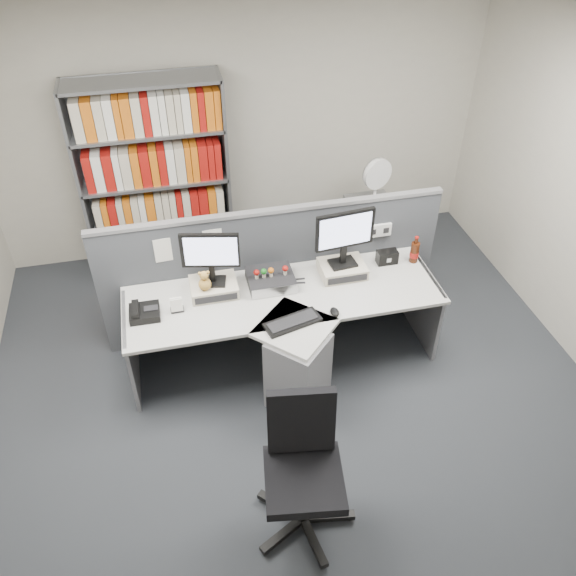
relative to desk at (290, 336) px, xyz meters
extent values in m
plane|color=#32353B|center=(0.00, -0.60, -0.46)|extent=(5.50, 5.50, 0.00)
cube|color=#BBB6A7|center=(0.00, 2.15, 0.89)|extent=(5.00, 0.04, 2.70)
cube|color=white|center=(0.00, -0.60, 2.24)|extent=(5.00, 5.50, 0.04)
cube|color=#44474D|center=(0.00, 0.65, 0.17)|extent=(3.00, 0.05, 1.25)
cube|color=gray|center=(0.00, 0.65, 0.80)|extent=(3.00, 0.07, 0.03)
cube|color=white|center=(0.95, 0.62, 0.49)|extent=(0.22, 0.04, 0.12)
cube|color=white|center=(-0.90, 0.63, 0.59)|extent=(0.16, 0.00, 0.22)
cube|color=white|center=(-0.50, 0.63, 0.59)|extent=(0.16, 0.00, 0.22)
cube|color=white|center=(0.70, 0.63, 0.59)|extent=(0.16, 0.00, 0.22)
cube|color=beige|center=(0.00, 0.22, 0.25)|extent=(2.60, 0.80, 0.03)
cube|color=beige|center=(0.00, -0.18, 0.25)|extent=(0.74, 0.74, 0.03)
cube|color=gray|center=(0.00, -0.30, -0.11)|extent=(0.57, 0.57, 0.69)
cube|color=gray|center=(-1.28, 0.22, -0.10)|extent=(0.03, 0.70, 0.72)
cube|color=gray|center=(1.28, 0.22, -0.10)|extent=(0.03, 0.70, 0.72)
cube|color=gray|center=(0.00, 0.58, -0.11)|extent=(2.50, 0.02, 0.45)
cube|color=beige|center=(-0.55, 0.38, 0.31)|extent=(0.38, 0.30, 0.10)
cube|color=black|center=(-0.55, 0.23, 0.31)|extent=(0.34, 0.01, 0.06)
cube|color=beige|center=(0.55, 0.38, 0.31)|extent=(0.38, 0.30, 0.10)
cube|color=black|center=(0.55, 0.23, 0.31)|extent=(0.34, 0.01, 0.06)
cube|color=black|center=(-0.55, 0.38, 0.37)|extent=(0.23, 0.19, 0.02)
cube|color=black|center=(-0.55, 0.38, 0.46)|extent=(0.05, 0.04, 0.17)
cube|color=black|center=(-0.55, 0.38, 0.68)|extent=(0.46, 0.13, 0.31)
cube|color=#CAD1FC|center=(-0.54, 0.37, 0.68)|extent=(0.41, 0.09, 0.26)
cube|color=black|center=(0.55, 0.38, 0.37)|extent=(0.24, 0.18, 0.02)
cube|color=black|center=(0.55, 0.38, 0.46)|extent=(0.05, 0.03, 0.18)
cube|color=black|center=(0.55, 0.38, 0.71)|extent=(0.50, 0.09, 0.33)
cube|color=#CAD1FC|center=(0.55, 0.37, 0.71)|extent=(0.45, 0.05, 0.28)
cube|color=black|center=(-0.07, 0.38, 0.31)|extent=(0.38, 0.34, 0.10)
cube|color=silver|center=(-0.07, 0.21, 0.31)|extent=(0.38, 0.01, 0.09)
cylinder|color=beige|center=(-0.19, 0.36, 0.38)|extent=(0.03, 0.03, 0.03)
sphere|color=#A5140F|center=(-0.19, 0.36, 0.42)|extent=(0.05, 0.05, 0.05)
cylinder|color=beige|center=(-0.13, 0.36, 0.38)|extent=(0.03, 0.03, 0.03)
sphere|color=#19721E|center=(-0.13, 0.36, 0.42)|extent=(0.05, 0.05, 0.05)
cylinder|color=beige|center=(-0.07, 0.36, 0.38)|extent=(0.03, 0.03, 0.03)
sphere|color=orange|center=(-0.07, 0.36, 0.42)|extent=(0.05, 0.05, 0.05)
cylinder|color=beige|center=(0.05, 0.36, 0.38)|extent=(0.03, 0.03, 0.03)
sphere|color=#A5140F|center=(0.05, 0.36, 0.42)|extent=(0.05, 0.05, 0.05)
cube|color=black|center=(-0.01, -0.14, 0.28)|extent=(0.47, 0.28, 0.02)
cube|color=black|center=(-0.01, -0.14, 0.29)|extent=(0.41, 0.22, 0.01)
ellipsoid|color=black|center=(0.34, -0.10, 0.28)|extent=(0.07, 0.11, 0.04)
cube|color=black|center=(-1.11, 0.21, 0.30)|extent=(0.24, 0.22, 0.06)
cube|color=black|center=(-1.18, 0.21, 0.35)|extent=(0.06, 0.19, 0.04)
cube|color=black|center=(-1.06, 0.21, 0.33)|extent=(0.11, 0.07, 0.01)
cube|color=black|center=(-0.86, 0.22, 0.27)|extent=(0.10, 0.06, 0.02)
cube|color=white|center=(-0.86, 0.20, 0.34)|extent=(0.09, 0.04, 0.10)
cube|color=white|center=(-0.86, 0.24, 0.34)|extent=(0.09, 0.04, 0.10)
sphere|color=#BB8E3E|center=(-0.62, 0.31, 0.42)|extent=(0.10, 0.10, 0.10)
sphere|color=#BB8E3E|center=(-0.62, 0.31, 0.50)|extent=(0.07, 0.07, 0.07)
sphere|color=#BB8E3E|center=(-0.65, 0.31, 0.53)|extent=(0.03, 0.03, 0.03)
sphere|color=#BB8E3E|center=(-0.59, 0.31, 0.53)|extent=(0.03, 0.03, 0.03)
cube|color=black|center=(0.98, 0.45, 0.32)|extent=(0.18, 0.10, 0.12)
cylinder|color=#3F190A|center=(1.21, 0.41, 0.36)|extent=(0.07, 0.07, 0.19)
cylinder|color=#A5140F|center=(1.21, 0.41, 0.34)|extent=(0.08, 0.08, 0.05)
cylinder|color=#3F190A|center=(1.21, 0.41, 0.48)|extent=(0.03, 0.03, 0.05)
cylinder|color=#A5140F|center=(1.21, 0.41, 0.51)|extent=(0.03, 0.03, 0.01)
cube|color=slate|center=(-1.59, 1.85, 0.54)|extent=(0.03, 0.40, 2.00)
cube|color=slate|center=(-0.21, 1.85, 0.54)|extent=(0.03, 0.40, 2.00)
cube|color=slate|center=(-0.90, 2.04, 0.54)|extent=(1.40, 0.02, 2.00)
cube|color=slate|center=(-0.90, 1.85, -0.44)|extent=(1.38, 0.40, 0.03)
cube|color=slate|center=(-0.90, 1.85, 0.06)|extent=(1.38, 0.40, 0.03)
cube|color=slate|center=(-0.90, 1.85, 0.56)|extent=(1.38, 0.40, 0.03)
cube|color=slate|center=(-0.90, 1.85, 1.06)|extent=(1.38, 0.40, 0.03)
cube|color=slate|center=(-0.90, 1.85, 1.52)|extent=(1.38, 0.40, 0.03)
cube|color=#A5140F|center=(-0.90, 1.82, -0.24)|extent=(1.24, 0.28, 0.36)
cube|color=orange|center=(-0.90, 1.82, 0.26)|extent=(1.24, 0.28, 0.36)
cube|color=beige|center=(-0.90, 1.82, 0.76)|extent=(1.24, 0.28, 0.36)
cube|color=white|center=(-0.90, 1.82, 1.26)|extent=(1.24, 0.28, 0.36)
cube|color=slate|center=(1.20, 1.40, -0.11)|extent=(0.45, 0.60, 0.70)
cube|color=black|center=(1.20, 1.10, 0.06)|extent=(0.40, 0.02, 0.28)
cube|color=black|center=(1.20, 1.10, -0.26)|extent=(0.40, 0.02, 0.28)
cylinder|color=white|center=(1.20, 1.40, 0.26)|extent=(0.18, 0.18, 0.03)
cylinder|color=white|center=(1.20, 1.40, 0.37)|extent=(0.03, 0.03, 0.18)
cylinder|color=white|center=(1.20, 1.39, 0.61)|extent=(0.31, 0.14, 0.31)
cylinder|color=silver|center=(1.20, 1.41, 0.61)|extent=(0.31, 0.13, 0.31)
cylinder|color=silver|center=(-0.23, -1.36, -0.19)|extent=(0.05, 0.05, 0.43)
cube|color=black|center=(-0.23, -1.36, 0.05)|extent=(0.57, 0.57, 0.08)
cube|color=black|center=(-0.19, -1.13, 0.36)|extent=(0.45, 0.18, 0.50)
cube|color=black|center=(-0.03, -1.38, -0.41)|extent=(0.33, 0.10, 0.04)
cylinder|color=black|center=(0.10, -1.40, -0.42)|extent=(0.05, 0.05, 0.03)
cube|color=black|center=(-0.14, -1.18, -0.41)|extent=(0.19, 0.31, 0.04)
cylinder|color=black|center=(-0.08, -1.07, -0.42)|extent=(0.05, 0.05, 0.03)
cube|color=black|center=(-0.36, -1.22, -0.41)|extent=(0.27, 0.27, 0.04)
cylinder|color=black|center=(-0.46, -1.13, -0.42)|extent=(0.05, 0.05, 0.03)
cube|color=black|center=(-0.40, -1.44, -0.41)|extent=(0.31, 0.20, 0.04)
cylinder|color=black|center=(-0.51, -1.50, -0.42)|extent=(0.05, 0.05, 0.03)
cube|color=black|center=(-0.19, -1.55, -0.41)|extent=(0.11, 0.33, 0.04)
cylinder|color=black|center=(-0.17, -1.68, -0.42)|extent=(0.05, 0.05, 0.03)
camera|label=1|loc=(-0.81, -3.43, 3.36)|focal=37.00mm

